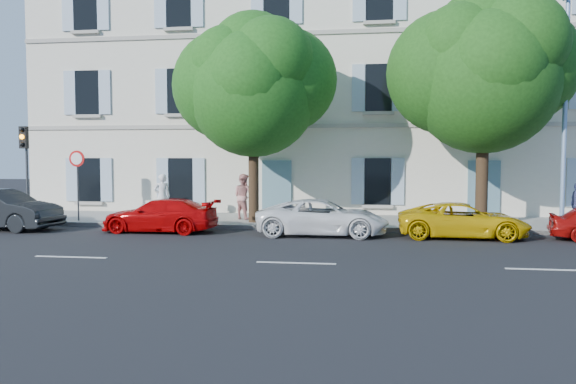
# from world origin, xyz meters

# --- Properties ---
(ground) EXTENTS (90.00, 90.00, 0.00)m
(ground) POSITION_xyz_m (0.00, 0.00, 0.00)
(ground) COLOR black
(sidewalk) EXTENTS (36.00, 4.50, 0.15)m
(sidewalk) POSITION_xyz_m (0.00, 4.45, 0.07)
(sidewalk) COLOR #A09E96
(sidewalk) RESTS_ON ground
(kerb) EXTENTS (36.00, 0.16, 0.16)m
(kerb) POSITION_xyz_m (0.00, 2.28, 0.08)
(kerb) COLOR #9E998E
(kerb) RESTS_ON ground
(building) EXTENTS (28.00, 7.00, 12.00)m
(building) POSITION_xyz_m (0.00, 10.20, 6.00)
(building) COLOR beige
(building) RESTS_ON ground
(car_dark_sedan) EXTENTS (4.59, 2.06, 1.46)m
(car_dark_sedan) POSITION_xyz_m (-11.45, 0.91, 0.73)
(car_dark_sedan) COLOR black
(car_dark_sedan) RESTS_ON ground
(car_red_coupe) EXTENTS (4.13, 1.79, 1.18)m
(car_red_coupe) POSITION_xyz_m (-5.47, 1.09, 0.59)
(car_red_coupe) COLOR #B80506
(car_red_coupe) RESTS_ON ground
(car_white_coupe) EXTENTS (4.42, 2.05, 1.23)m
(car_white_coupe) POSITION_xyz_m (0.26, 1.04, 0.61)
(car_white_coupe) COLOR white
(car_white_coupe) RESTS_ON ground
(car_yellow_supercar) EXTENTS (4.23, 2.05, 1.16)m
(car_yellow_supercar) POSITION_xyz_m (4.86, 1.08, 0.58)
(car_yellow_supercar) COLOR #D5A708
(car_yellow_supercar) RESTS_ON ground
(tree_left) EXTENTS (4.98, 4.98, 7.72)m
(tree_left) POSITION_xyz_m (-2.55, 3.29, 5.12)
(tree_left) COLOR #3A2819
(tree_left) RESTS_ON sidewalk
(tree_right) EXTENTS (5.33, 5.33, 8.21)m
(tree_right) POSITION_xyz_m (5.86, 3.32, 5.42)
(tree_right) COLOR #3A2819
(tree_right) RESTS_ON sidewalk
(traffic_light) EXTENTS (0.29, 0.42, 3.69)m
(traffic_light) POSITION_xyz_m (-11.57, 2.65, 2.82)
(traffic_light) COLOR #383A3D
(traffic_light) RESTS_ON sidewalk
(road_sign) EXTENTS (0.64, 0.09, 2.75)m
(road_sign) POSITION_xyz_m (-9.48, 2.80, 2.13)
(road_sign) COLOR #383A3D
(road_sign) RESTS_ON sidewalk
(street_lamp) EXTENTS (0.43, 1.70, 7.91)m
(street_lamp) POSITION_xyz_m (8.50, 2.73, 4.63)
(street_lamp) COLOR #7293BF
(street_lamp) RESTS_ON sidewalk
(pedestrian_a) EXTENTS (0.79, 0.70, 1.81)m
(pedestrian_a) POSITION_xyz_m (-6.49, 4.02, 1.05)
(pedestrian_a) COLOR silver
(pedestrian_a) RESTS_ON sidewalk
(pedestrian_b) EXTENTS (1.12, 1.06, 1.82)m
(pedestrian_b) POSITION_xyz_m (-3.18, 4.27, 1.06)
(pedestrian_b) COLOR #D48D87
(pedestrian_b) RESTS_ON sidewalk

